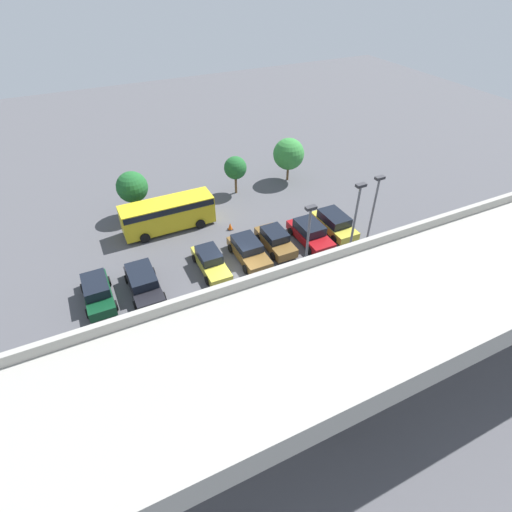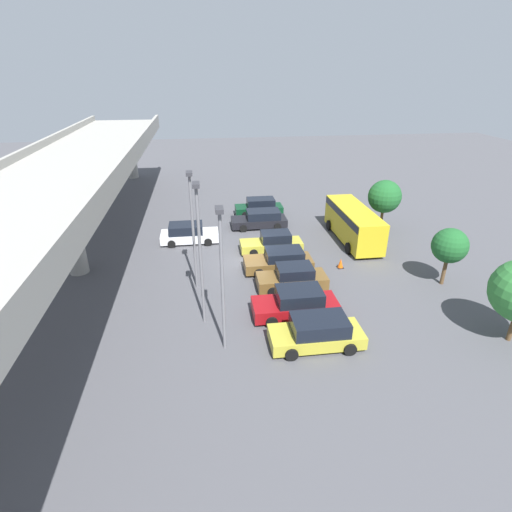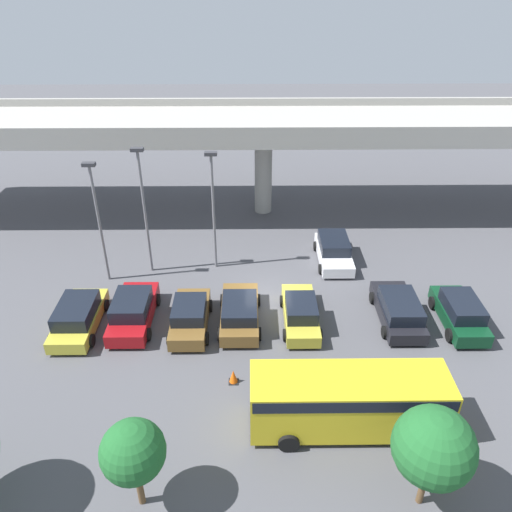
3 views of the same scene
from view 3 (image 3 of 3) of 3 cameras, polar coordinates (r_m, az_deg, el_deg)
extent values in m
plane|color=#4C4C51|center=(28.29, 1.36, -5.21)|extent=(112.68, 112.68, 0.00)
cube|color=#9E9B93|center=(36.07, 0.88, 14.69)|extent=(52.58, 7.71, 0.90)
cube|color=#9E9B93|center=(32.32, 1.06, 14.08)|extent=(52.58, 0.30, 0.55)
cube|color=#9E9B93|center=(39.47, 0.76, 17.21)|extent=(52.58, 0.30, 0.55)
cylinder|color=#9E9B93|center=(37.21, 0.84, 9.49)|extent=(1.27, 1.27, 6.13)
cube|color=gold|center=(27.74, -19.55, -6.85)|extent=(1.95, 4.70, 0.65)
cube|color=black|center=(27.23, -19.89, -5.87)|extent=(1.80, 2.77, 0.75)
cylinder|color=black|center=(29.27, -20.56, -5.33)|extent=(0.22, 0.65, 0.65)
cylinder|color=black|center=(28.65, -16.78, -5.42)|extent=(0.22, 0.65, 0.65)
cylinder|color=black|center=(27.13, -22.37, -8.94)|extent=(0.22, 0.65, 0.65)
cylinder|color=black|center=(26.46, -18.30, -9.15)|extent=(0.22, 0.65, 0.65)
cube|color=maroon|center=(27.30, -13.80, -6.35)|extent=(1.96, 4.80, 0.72)
cube|color=black|center=(26.70, -14.09, -5.39)|extent=(1.80, 2.51, 0.75)
cylinder|color=black|center=(28.82, -15.12, -4.86)|extent=(0.22, 0.67, 0.67)
cylinder|color=black|center=(28.38, -11.19, -4.91)|extent=(0.22, 0.67, 0.67)
cylinder|color=black|center=(26.55, -16.50, -8.61)|extent=(0.22, 0.67, 0.67)
cylinder|color=black|center=(26.08, -12.22, -8.74)|extent=(0.22, 0.67, 0.67)
cube|color=brown|center=(26.39, -7.52, -7.06)|extent=(1.80, 4.39, 0.73)
cube|color=black|center=(25.84, -7.66, -6.09)|extent=(1.65, 2.24, 0.65)
cylinder|color=black|center=(27.72, -9.10, -5.66)|extent=(0.22, 0.67, 0.67)
cylinder|color=black|center=(27.51, -5.29, -5.68)|extent=(0.22, 0.67, 0.67)
cylinder|color=black|center=(25.61, -9.87, -9.29)|extent=(0.22, 0.67, 0.67)
cylinder|color=black|center=(25.38, -5.71, -9.35)|extent=(0.22, 0.67, 0.67)
cube|color=brown|center=(26.53, -1.86, -6.57)|extent=(1.94, 4.67, 0.69)
cube|color=black|center=(25.79, -1.90, -5.96)|extent=(1.78, 2.52, 0.64)
cylinder|color=black|center=(27.85, -3.85, -5.07)|extent=(0.22, 0.68, 0.68)
cylinder|color=black|center=(27.80, 0.25, -5.06)|extent=(0.22, 0.68, 0.68)
cylinder|color=black|center=(25.56, -4.15, -8.89)|extent=(0.22, 0.68, 0.68)
cylinder|color=black|center=(25.52, 0.35, -8.88)|extent=(0.22, 0.68, 0.68)
cube|color=gold|center=(26.62, 5.07, -6.65)|extent=(1.70, 4.68, 0.65)
cube|color=black|center=(25.94, 5.20, -5.93)|extent=(1.56, 2.19, 0.70)
cylinder|color=black|center=(27.82, 2.99, -5.16)|extent=(0.22, 0.63, 0.63)
cylinder|color=black|center=(27.98, 6.57, -5.11)|extent=(0.22, 0.63, 0.63)
cylinder|color=black|center=(25.54, 3.36, -9.00)|extent=(0.22, 0.63, 0.63)
cylinder|color=black|center=(25.71, 7.29, -8.91)|extent=(0.22, 0.63, 0.63)
cube|color=silver|center=(32.03, 8.87, 0.19)|extent=(1.93, 4.57, 0.66)
cube|color=black|center=(31.93, 8.90, 1.50)|extent=(1.78, 2.64, 0.70)
cylinder|color=black|center=(31.13, 11.01, -1.44)|extent=(0.22, 0.61, 0.61)
cylinder|color=black|center=(30.79, 7.40, -1.48)|extent=(0.22, 0.61, 0.61)
cylinder|color=black|center=(33.51, 10.16, 1.16)|extent=(0.22, 0.61, 0.61)
cylinder|color=black|center=(33.20, 6.81, 1.15)|extent=(0.22, 0.61, 0.61)
cube|color=black|center=(27.77, 15.84, -6.09)|extent=(1.95, 4.80, 0.65)
cube|color=black|center=(27.09, 16.23, -5.45)|extent=(1.80, 2.86, 0.68)
cylinder|color=black|center=(28.77, 13.14, -4.67)|extent=(0.22, 0.63, 0.63)
cylinder|color=black|center=(29.30, 16.95, -4.56)|extent=(0.22, 0.63, 0.63)
cylinder|color=black|center=(26.49, 14.48, -8.40)|extent=(0.22, 0.63, 0.63)
cylinder|color=black|center=(27.07, 18.61, -8.20)|extent=(0.22, 0.63, 0.63)
cube|color=#0C381E|center=(28.44, 22.15, -6.27)|extent=(1.78, 4.44, 0.72)
cube|color=black|center=(27.91, 22.55, -5.31)|extent=(1.64, 2.56, 0.71)
cylinder|color=black|center=(29.25, 19.51, -5.05)|extent=(0.22, 0.70, 0.70)
cylinder|color=black|center=(29.92, 22.81, -4.92)|extent=(0.22, 0.70, 0.70)
cylinder|color=black|center=(27.23, 21.25, -8.43)|extent=(0.22, 0.70, 0.70)
cylinder|color=black|center=(27.95, 24.76, -8.19)|extent=(0.22, 0.70, 0.70)
cube|color=gold|center=(21.10, 10.54, -15.97)|extent=(7.88, 2.26, 2.44)
cube|color=black|center=(20.48, 10.78, -14.31)|extent=(7.72, 2.31, 0.54)
cylinder|color=black|center=(23.16, 15.95, -15.22)|extent=(0.85, 0.29, 0.85)
cylinder|color=black|center=(21.71, 17.54, -19.56)|extent=(0.85, 0.29, 0.85)
cylinder|color=black|center=(22.33, 3.35, -15.87)|extent=(0.85, 0.29, 0.85)
cylinder|color=black|center=(20.82, 3.76, -20.51)|extent=(0.85, 0.29, 0.85)
cylinder|color=slate|center=(29.72, -4.86, 4.77)|extent=(0.16, 0.16, 7.26)
cube|color=#333338|center=(28.28, -5.20, 11.57)|extent=(0.70, 0.35, 0.20)
cylinder|color=slate|center=(29.83, -12.54, 4.64)|extent=(0.16, 0.16, 7.65)
cube|color=#333338|center=(28.36, -13.45, 11.76)|extent=(0.70, 0.35, 0.20)
cylinder|color=slate|center=(29.69, -17.41, 3.27)|extent=(0.16, 0.16, 7.18)
cube|color=#333338|center=(28.26, -18.58, 9.90)|extent=(0.70, 0.35, 0.20)
cylinder|color=brown|center=(19.54, -13.16, -24.23)|extent=(0.24, 0.24, 1.77)
sphere|color=#1E5B28|center=(18.10, -13.89, -20.89)|extent=(2.21, 2.21, 2.21)
cylinder|color=brown|center=(20.01, 18.53, -23.65)|extent=(0.24, 0.24, 1.73)
sphere|color=#1E5B28|center=(18.44, 19.64, -19.90)|extent=(2.77, 2.77, 2.77)
cube|color=black|center=(23.55, -2.59, -14.15)|extent=(0.44, 0.44, 0.04)
cone|color=#EA590F|center=(23.32, -2.60, -13.57)|extent=(0.40, 0.40, 0.70)
camera|label=1|loc=(44.91, 14.43, 34.36)|focal=28.00mm
camera|label=2|loc=(36.07, -46.40, 15.77)|focal=28.00mm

